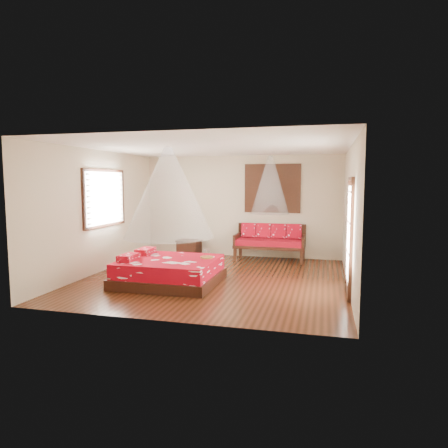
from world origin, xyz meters
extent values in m
cube|color=black|center=(0.00, 0.00, -0.01)|extent=(5.50, 5.50, 0.02)
cube|color=white|center=(0.00, 0.00, 2.81)|extent=(5.50, 5.50, 0.02)
cube|color=#C5B390|center=(-2.76, 0.00, 1.40)|extent=(0.02, 5.50, 2.80)
cube|color=#C5B390|center=(2.76, 0.00, 1.40)|extent=(0.02, 5.50, 2.80)
cube|color=#C5B390|center=(0.00, 2.76, 1.40)|extent=(5.50, 0.02, 2.80)
cube|color=#C5B390|center=(0.00, -2.76, 1.40)|extent=(5.50, 0.02, 2.80)
cube|color=black|center=(-0.80, -0.60, 0.10)|extent=(1.99, 1.81, 0.20)
cube|color=#A10517|center=(-0.80, -0.60, 0.35)|extent=(1.89, 1.71, 0.30)
cube|color=#A10517|center=(-1.52, -0.97, 0.57)|extent=(0.29, 0.52, 0.13)
cube|color=#A10517|center=(-1.51, -0.22, 0.57)|extent=(0.29, 0.52, 0.13)
cube|color=black|center=(0.01, 1.95, 0.21)|extent=(0.08, 0.08, 0.42)
cube|color=black|center=(1.73, 1.95, 0.21)|extent=(0.08, 0.08, 0.42)
cube|color=black|center=(0.01, 2.65, 0.21)|extent=(0.08, 0.08, 0.42)
cube|color=black|center=(1.73, 2.65, 0.21)|extent=(0.08, 0.08, 0.42)
cube|color=black|center=(0.87, 2.30, 0.38)|extent=(1.84, 0.82, 0.08)
cube|color=maroon|center=(0.87, 2.30, 0.49)|extent=(1.78, 0.76, 0.14)
cube|color=black|center=(0.87, 2.67, 0.67)|extent=(1.84, 0.06, 0.55)
cube|color=black|center=(-0.01, 2.30, 0.54)|extent=(0.06, 0.82, 0.30)
cube|color=black|center=(1.75, 2.30, 0.54)|extent=(0.06, 0.82, 0.30)
cube|color=#A10517|center=(0.26, 2.55, 0.75)|extent=(0.39, 0.20, 0.41)
cube|color=#A10517|center=(0.67, 2.55, 0.75)|extent=(0.39, 0.20, 0.41)
cube|color=#A10517|center=(1.08, 2.55, 0.75)|extent=(0.39, 0.20, 0.41)
cube|color=#A10517|center=(1.48, 2.55, 0.75)|extent=(0.39, 0.20, 0.41)
cube|color=black|center=(-1.44, 2.45, 0.20)|extent=(0.65, 0.50, 0.39)
cube|color=black|center=(-1.44, 2.45, 0.42)|extent=(0.69, 0.55, 0.05)
cube|color=black|center=(0.87, 2.72, 1.90)|extent=(1.52, 0.06, 1.32)
cube|color=black|center=(0.87, 2.71, 1.90)|extent=(1.35, 0.04, 1.10)
cube|color=black|center=(-2.72, 0.20, 1.70)|extent=(0.08, 1.74, 1.34)
cube|color=white|center=(-2.68, 0.20, 1.70)|extent=(0.04, 1.54, 1.10)
cube|color=black|center=(2.72, -0.60, 1.05)|extent=(0.08, 1.02, 2.16)
cube|color=white|center=(2.70, -0.60, 1.15)|extent=(0.03, 0.82, 1.70)
cylinder|color=brown|center=(-0.09, -0.30, 0.52)|extent=(0.26, 0.26, 0.03)
cone|color=white|center=(-0.80, -0.60, 1.85)|extent=(1.82, 1.82, 1.80)
cone|color=white|center=(0.87, 2.25, 2.00)|extent=(1.00, 1.00, 1.50)
camera|label=1|loc=(2.28, -8.13, 2.07)|focal=32.00mm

